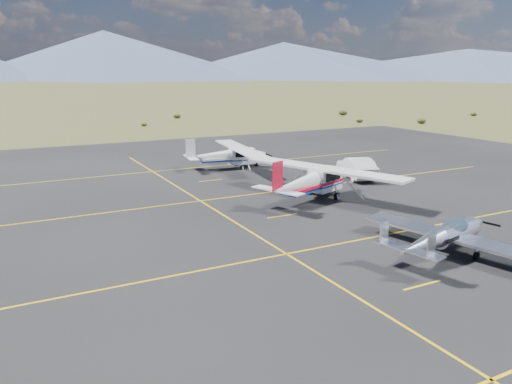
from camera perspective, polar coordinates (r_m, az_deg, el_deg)
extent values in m
plane|color=#383D1C|center=(25.56, 17.57, -5.99)|extent=(1600.00, 1600.00, 0.00)
cube|color=black|center=(30.61, 8.33, -2.24)|extent=(72.00, 72.00, 0.02)
cube|color=silver|center=(25.21, 21.69, -4.76)|extent=(3.47, 9.35, 0.12)
ellipsoid|color=#99BFD8|center=(25.07, 21.79, -3.68)|extent=(1.85, 1.31, 0.84)
cube|color=silver|center=(21.98, 16.98, -6.25)|extent=(1.37, 3.16, 0.06)
cube|color=silver|center=(21.16, 19.41, -5.89)|extent=(0.56, 0.18, 1.03)
cube|color=silver|center=(22.30, 14.42, -4.53)|extent=(0.56, 0.18, 1.03)
cylinder|color=black|center=(26.79, 23.27, -5.16)|extent=(0.36, 0.17, 0.35)
cylinder|color=black|center=(24.70, 23.87, -6.70)|extent=(0.43, 0.20, 0.41)
cylinder|color=black|center=(25.77, 18.96, -5.43)|extent=(0.43, 0.20, 0.41)
cube|color=white|center=(34.11, 7.92, 1.44)|extent=(2.71, 2.05, 1.48)
cube|color=white|center=(33.77, 7.75, 2.66)|extent=(5.96, 11.89, 0.15)
cube|color=black|center=(34.04, 7.93, 1.95)|extent=(2.11, 1.86, 0.60)
cube|color=#B70F27|center=(32.97, 6.54, 0.86)|extent=(5.59, 3.18, 0.20)
cube|color=#B70F27|center=(29.79, 2.49, 1.83)|extent=(0.90, 0.41, 1.76)
cube|color=white|center=(29.98, 2.47, 0.19)|extent=(2.04, 3.58, 0.07)
cylinder|color=black|center=(35.49, 9.14, 0.30)|extent=(0.41, 0.25, 0.40)
cylinder|color=black|center=(33.44, 9.20, -0.46)|extent=(0.50, 0.31, 0.48)
cylinder|color=black|center=(34.67, 5.98, 0.16)|extent=(0.50, 0.31, 0.48)
cube|color=white|center=(43.90, -1.59, 4.13)|extent=(2.28, 1.41, 1.32)
cube|color=white|center=(43.73, -1.84, 5.00)|extent=(2.99, 10.82, 0.14)
cube|color=black|center=(43.86, -1.59, 4.48)|extent=(1.70, 1.36, 0.54)
cube|color=white|center=(43.55, -3.18, 3.91)|extent=(4.98, 1.80, 0.18)
cube|color=white|center=(42.58, -7.49, 4.98)|extent=(0.83, 0.18, 1.56)
cube|color=white|center=(42.71, -7.46, 3.95)|extent=(1.16, 3.19, 0.06)
cylinder|color=black|center=(44.45, -0.03, 3.15)|extent=(0.36, 0.15, 0.35)
cylinder|color=black|center=(43.00, -1.53, 2.83)|extent=(0.44, 0.19, 0.43)
cylinder|color=black|center=(44.92, -2.34, 3.30)|extent=(0.44, 0.19, 0.43)
imported|color=white|center=(40.45, 11.42, 2.77)|extent=(3.29, 5.38, 1.67)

